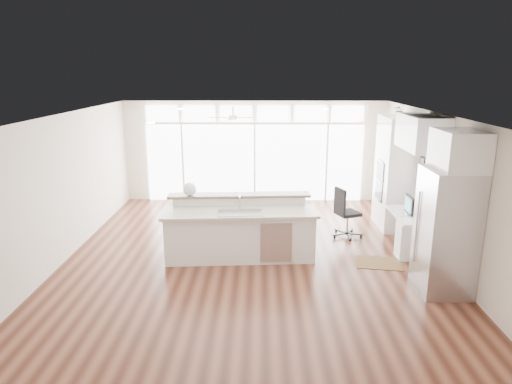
{
  "coord_description": "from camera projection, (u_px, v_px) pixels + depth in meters",
  "views": [
    {
      "loc": [
        0.19,
        -8.19,
        3.45
      ],
      "look_at": [
        0.08,
        0.6,
        1.12
      ],
      "focal_mm": 32.0,
      "sensor_mm": 36.0,
      "label": 1
    }
  ],
  "objects": [
    {
      "name": "wall_front",
      "position": [
        243.0,
        287.0,
        4.59
      ],
      "size": [
        7.0,
        0.04,
        2.7
      ],
      "primitive_type": "cube",
      "color": "beige",
      "rests_on": "floor"
    },
    {
      "name": "floor",
      "position": [
        252.0,
        256.0,
        8.8
      ],
      "size": [
        7.0,
        8.0,
        0.02
      ],
      "primitive_type": "cube",
      "color": "#3F1E13",
      "rests_on": "ground"
    },
    {
      "name": "glass_wall",
      "position": [
        255.0,
        163.0,
        12.34
      ],
      "size": [
        5.8,
        0.06,
        2.08
      ],
      "primitive_type": "cube",
      "color": "silver",
      "rests_on": "wall_back"
    },
    {
      "name": "kitchen_island",
      "position": [
        240.0,
        230.0,
        8.56
      ],
      "size": [
        2.94,
        1.26,
        1.14
      ],
      "primitive_type": "cube",
      "rotation": [
        0.0,
        0.0,
        0.06
      ],
      "color": "white",
      "rests_on": "floor"
    },
    {
      "name": "desk_nook",
      "position": [
        411.0,
        233.0,
        8.96
      ],
      "size": [
        0.72,
        1.3,
        0.76
      ],
      "primitive_type": "cube",
      "color": "white",
      "rests_on": "floor"
    },
    {
      "name": "framed_photos",
      "position": [
        422.0,
        175.0,
        9.29
      ],
      "size": [
        0.06,
        0.22,
        0.8
      ],
      "primitive_type": "cube",
      "color": "black",
      "rests_on": "wall_right"
    },
    {
      "name": "ceiling_fan",
      "position": [
        233.0,
        113.0,
        10.88
      ],
      "size": [
        1.16,
        1.16,
        0.32
      ],
      "primitive_type": "cube",
      "color": "white",
      "rests_on": "ceiling"
    },
    {
      "name": "fishbowl",
      "position": [
        190.0,
        189.0,
        8.72
      ],
      "size": [
        0.28,
        0.28,
        0.26
      ],
      "primitive_type": "sphere",
      "rotation": [
        0.0,
        0.0,
        -0.07
      ],
      "color": "white",
      "rests_on": "kitchen_island"
    },
    {
      "name": "potted_plant",
      "position": [
        400.0,
        112.0,
        9.84
      ],
      "size": [
        0.28,
        0.31,
        0.22
      ],
      "primitive_type": "imported",
      "rotation": [
        0.0,
        0.0,
        -0.14
      ],
      "color": "#2E6029",
      "rests_on": "oven_cabinet"
    },
    {
      "name": "keyboard",
      "position": [
        400.0,
        214.0,
        8.86
      ],
      "size": [
        0.14,
        0.3,
        0.01
      ],
      "primitive_type": "cube",
      "rotation": [
        0.0,
        0.0,
        0.1
      ],
      "color": "white",
      "rests_on": "desk_nook"
    },
    {
      "name": "wall_right",
      "position": [
        441.0,
        189.0,
        8.41
      ],
      "size": [
        0.04,
        8.0,
        2.7
      ],
      "primitive_type": "cube",
      "color": "beige",
      "rests_on": "floor"
    },
    {
      "name": "transom_row",
      "position": [
        255.0,
        113.0,
        12.0
      ],
      "size": [
        5.9,
        0.06,
        0.4
      ],
      "primitive_type": "cube",
      "color": "silver",
      "rests_on": "wall_back"
    },
    {
      "name": "wall_left",
      "position": [
        64.0,
        188.0,
        8.5
      ],
      "size": [
        0.04,
        8.0,
        2.7
      ],
      "primitive_type": "cube",
      "color": "beige",
      "rests_on": "floor"
    },
    {
      "name": "fridge_cabinet",
      "position": [
        459.0,
        150.0,
        6.87
      ],
      "size": [
        0.64,
        0.9,
        0.6
      ],
      "primitive_type": "cube",
      "color": "white",
      "rests_on": "wall_right"
    },
    {
      "name": "rug",
      "position": [
        379.0,
        263.0,
        8.46
      ],
      "size": [
        0.92,
        0.73,
        0.01
      ],
      "primitive_type": "cube",
      "rotation": [
        0.0,
        0.0,
        -0.16
      ],
      "color": "#3D2713",
      "rests_on": "floor"
    },
    {
      "name": "office_chair",
      "position": [
        348.0,
        213.0,
        9.69
      ],
      "size": [
        0.71,
        0.69,
        1.08
      ],
      "primitive_type": "cube",
      "rotation": [
        0.0,
        0.0,
        0.38
      ],
      "color": "black",
      "rests_on": "floor"
    },
    {
      "name": "ceiling",
      "position": [
        251.0,
        115.0,
        8.11
      ],
      "size": [
        7.0,
        8.0,
        0.02
      ],
      "primitive_type": "cube",
      "color": "white",
      "rests_on": "wall_back"
    },
    {
      "name": "monitor",
      "position": [
        409.0,
        205.0,
        8.81
      ],
      "size": [
        0.08,
        0.46,
        0.39
      ],
      "primitive_type": "cube",
      "rotation": [
        0.0,
        0.0,
        -0.01
      ],
      "color": "black",
      "rests_on": "desk_nook"
    },
    {
      "name": "desk_window",
      "position": [
        434.0,
        175.0,
        8.65
      ],
      "size": [
        0.04,
        0.85,
        0.85
      ],
      "primitive_type": "cube",
      "color": "white",
      "rests_on": "wall_right"
    },
    {
      "name": "upper_cabinets",
      "position": [
        422.0,
        133.0,
        8.45
      ],
      "size": [
        0.64,
        1.3,
        0.64
      ],
      "primitive_type": "cube",
      "color": "white",
      "rests_on": "wall_right"
    },
    {
      "name": "recessed_lights",
      "position": [
        252.0,
        115.0,
        8.31
      ],
      "size": [
        3.4,
        3.0,
        0.02
      ],
      "primitive_type": "cube",
      "color": "white",
      "rests_on": "ceiling"
    },
    {
      "name": "oven_cabinet",
      "position": [
        395.0,
        173.0,
        10.18
      ],
      "size": [
        0.64,
        1.2,
        2.5
      ],
      "primitive_type": "cube",
      "color": "white",
      "rests_on": "floor"
    },
    {
      "name": "wall_back",
      "position": [
        255.0,
        152.0,
        12.32
      ],
      "size": [
        7.0,
        0.04,
        2.7
      ],
      "primitive_type": "cube",
      "color": "beige",
      "rests_on": "floor"
    },
    {
      "name": "refrigerator",
      "position": [
        446.0,
        231.0,
        7.2
      ],
      "size": [
        0.76,
        0.9,
        2.0
      ],
      "primitive_type": "cube",
      "color": "#B6B6BB",
      "rests_on": "floor"
    }
  ]
}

